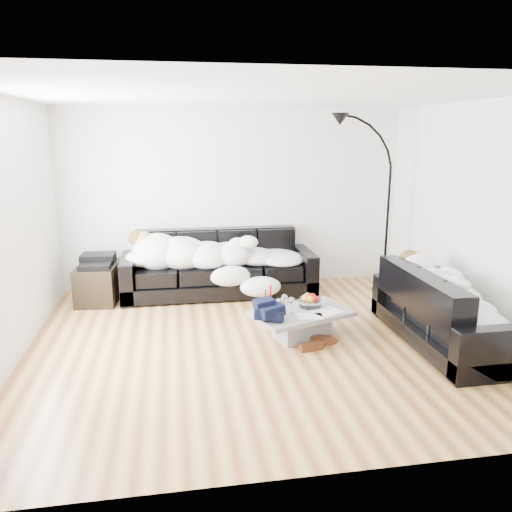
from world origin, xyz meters
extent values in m
plane|color=brown|center=(0.00, 0.00, 0.00)|extent=(5.00, 5.00, 0.00)
cube|color=silver|center=(0.00, 2.25, 1.30)|extent=(5.00, 0.02, 2.60)
cube|color=silver|center=(-2.50, 0.00, 1.30)|extent=(0.02, 4.50, 2.60)
cube|color=silver|center=(2.50, 0.00, 1.30)|extent=(0.02, 4.50, 2.60)
plane|color=white|center=(0.00, 0.00, 2.60)|extent=(5.00, 5.00, 0.00)
cube|color=black|center=(-0.28, 1.79, 0.44)|extent=(2.70, 0.93, 0.88)
cube|color=black|center=(1.98, -0.34, 0.40)|extent=(0.85, 1.97, 0.80)
ellipsoid|color=#0D6044|center=(1.92, 0.27, 0.72)|extent=(0.42, 0.38, 0.20)
cube|color=#939699|center=(0.48, 0.03, 0.16)|extent=(1.22, 0.94, 0.31)
cylinder|color=white|center=(0.60, 0.16, 0.39)|extent=(0.31, 0.31, 0.16)
cylinder|color=white|center=(0.30, 0.14, 0.40)|extent=(0.08, 0.08, 0.17)
cylinder|color=white|center=(0.22, 0.06, 0.39)|extent=(0.07, 0.07, 0.16)
cylinder|color=white|center=(0.34, -0.02, 0.41)|extent=(0.10, 0.10, 0.19)
cylinder|color=maroon|center=(0.09, 0.20, 0.42)|extent=(0.04, 0.04, 0.22)
cylinder|color=maroon|center=(0.16, 0.28, 0.44)|extent=(0.05, 0.05, 0.25)
cube|color=silver|center=(0.74, -0.03, 0.32)|extent=(0.39, 0.36, 0.01)
cube|color=silver|center=(0.52, -0.15, 0.32)|extent=(0.30, 0.23, 0.01)
cube|color=black|center=(-1.93, 1.72, 0.26)|extent=(0.59, 0.79, 0.51)
cube|color=black|center=(-1.93, 1.72, 0.58)|extent=(0.45, 0.36, 0.13)
camera|label=1|loc=(-0.90, -5.04, 2.24)|focal=35.00mm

